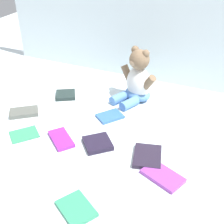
{
  "coord_description": "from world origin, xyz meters",
  "views": [
    {
      "loc": [
        0.4,
        -1.0,
        0.73
      ],
      "look_at": [
        -0.0,
        -0.1,
        0.1
      ],
      "focal_mm": 48.12,
      "sensor_mm": 36.0,
      "label": 1
    }
  ],
  "objects_px": {
    "book_case_0": "(98,143)",
    "book_case_8": "(76,209)",
    "book_case_5": "(163,176)",
    "book_case_2": "(110,116)",
    "book_case_6": "(61,139)",
    "teddy_bear": "(137,81)",
    "book_case_1": "(24,134)",
    "book_case_4": "(66,95)",
    "book_case_7": "(24,112)",
    "book_case_3": "(147,156)"
  },
  "relations": [
    {
      "from": "teddy_bear",
      "to": "book_case_8",
      "type": "xyz_separation_m",
      "value": [
        0.07,
        -0.7,
        -0.09
      ]
    },
    {
      "from": "teddy_bear",
      "to": "book_case_3",
      "type": "bearing_deg",
      "value": -40.73
    },
    {
      "from": "book_case_0",
      "to": "book_case_3",
      "type": "xyz_separation_m",
      "value": [
        0.2,
        0.01,
        -0.0
      ]
    },
    {
      "from": "book_case_5",
      "to": "book_case_8",
      "type": "bearing_deg",
      "value": -17.73
    },
    {
      "from": "book_case_0",
      "to": "book_case_5",
      "type": "relative_size",
      "value": 0.74
    },
    {
      "from": "book_case_0",
      "to": "book_case_5",
      "type": "bearing_deg",
      "value": 123.92
    },
    {
      "from": "book_case_2",
      "to": "book_case_3",
      "type": "distance_m",
      "value": 0.3
    },
    {
      "from": "book_case_1",
      "to": "book_case_4",
      "type": "bearing_deg",
      "value": 132.27
    },
    {
      "from": "book_case_3",
      "to": "book_case_5",
      "type": "height_order",
      "value": "book_case_3"
    },
    {
      "from": "book_case_2",
      "to": "book_case_5",
      "type": "xyz_separation_m",
      "value": [
        0.31,
        -0.27,
        0.0
      ]
    },
    {
      "from": "book_case_0",
      "to": "book_case_7",
      "type": "bearing_deg",
      "value": -52.03
    },
    {
      "from": "book_case_3",
      "to": "book_case_7",
      "type": "bearing_deg",
      "value": -20.15
    },
    {
      "from": "book_case_8",
      "to": "book_case_2",
      "type": "bearing_deg",
      "value": -136.08
    },
    {
      "from": "book_case_1",
      "to": "book_case_5",
      "type": "bearing_deg",
      "value": 39.72
    },
    {
      "from": "book_case_0",
      "to": "book_case_2",
      "type": "xyz_separation_m",
      "value": [
        -0.04,
        0.2,
        -0.0
      ]
    },
    {
      "from": "teddy_bear",
      "to": "book_case_2",
      "type": "bearing_deg",
      "value": -80.16
    },
    {
      "from": "teddy_bear",
      "to": "book_case_1",
      "type": "bearing_deg",
      "value": -100.6
    },
    {
      "from": "teddy_bear",
      "to": "book_case_0",
      "type": "relative_size",
      "value": 2.53
    },
    {
      "from": "book_case_1",
      "to": "book_case_4",
      "type": "distance_m",
      "value": 0.34
    },
    {
      "from": "book_case_5",
      "to": "book_case_1",
      "type": "bearing_deg",
      "value": -68.01
    },
    {
      "from": "teddy_bear",
      "to": "book_case_1",
      "type": "height_order",
      "value": "teddy_bear"
    },
    {
      "from": "book_case_7",
      "to": "book_case_8",
      "type": "bearing_deg",
      "value": -164.98
    },
    {
      "from": "teddy_bear",
      "to": "book_case_8",
      "type": "distance_m",
      "value": 0.71
    },
    {
      "from": "teddy_bear",
      "to": "book_case_6",
      "type": "bearing_deg",
      "value": -86.46
    },
    {
      "from": "book_case_0",
      "to": "book_case_5",
      "type": "distance_m",
      "value": 0.28
    },
    {
      "from": "teddy_bear",
      "to": "book_case_1",
      "type": "xyz_separation_m",
      "value": [
        -0.31,
        -0.46,
        -0.09
      ]
    },
    {
      "from": "book_case_3",
      "to": "book_case_7",
      "type": "xyz_separation_m",
      "value": [
        -0.6,
        0.06,
        0.0
      ]
    },
    {
      "from": "book_case_7",
      "to": "book_case_0",
      "type": "bearing_deg",
      "value": -136.74
    },
    {
      "from": "book_case_4",
      "to": "book_case_5",
      "type": "height_order",
      "value": "book_case_4"
    },
    {
      "from": "teddy_bear",
      "to": "book_case_7",
      "type": "bearing_deg",
      "value": -117.5
    },
    {
      "from": "book_case_2",
      "to": "book_case_6",
      "type": "bearing_deg",
      "value": -78.14
    },
    {
      "from": "book_case_3",
      "to": "book_case_0",
      "type": "bearing_deg",
      "value": -12.65
    },
    {
      "from": "book_case_0",
      "to": "book_case_8",
      "type": "xyz_separation_m",
      "value": [
        0.08,
        -0.3,
        -0.0
      ]
    },
    {
      "from": "book_case_6",
      "to": "book_case_8",
      "type": "bearing_deg",
      "value": -101.88
    },
    {
      "from": "book_case_2",
      "to": "book_case_7",
      "type": "bearing_deg",
      "value": -122.66
    },
    {
      "from": "book_case_5",
      "to": "book_case_8",
      "type": "height_order",
      "value": "book_case_5"
    },
    {
      "from": "book_case_5",
      "to": "book_case_6",
      "type": "xyz_separation_m",
      "value": [
        -0.42,
        0.04,
        -0.0
      ]
    },
    {
      "from": "book_case_5",
      "to": "book_case_6",
      "type": "height_order",
      "value": "same"
    },
    {
      "from": "book_case_0",
      "to": "book_case_1",
      "type": "relative_size",
      "value": 0.94
    },
    {
      "from": "book_case_2",
      "to": "book_case_8",
      "type": "xyz_separation_m",
      "value": [
        0.11,
        -0.5,
        -0.0
      ]
    },
    {
      "from": "book_case_1",
      "to": "book_case_7",
      "type": "xyz_separation_m",
      "value": [
        -0.1,
        0.13,
        0.0
      ]
    },
    {
      "from": "book_case_1",
      "to": "book_case_2",
      "type": "relative_size",
      "value": 1.01
    },
    {
      "from": "book_case_0",
      "to": "book_case_8",
      "type": "bearing_deg",
      "value": 61.72
    },
    {
      "from": "book_case_3",
      "to": "book_case_5",
      "type": "bearing_deg",
      "value": 122.84
    },
    {
      "from": "book_case_0",
      "to": "book_case_7",
      "type": "height_order",
      "value": "same"
    },
    {
      "from": "book_case_0",
      "to": "book_case_8",
      "type": "height_order",
      "value": "book_case_0"
    },
    {
      "from": "book_case_0",
      "to": "book_case_3",
      "type": "height_order",
      "value": "book_case_0"
    },
    {
      "from": "book_case_1",
      "to": "book_case_2",
      "type": "bearing_deg",
      "value": 85.0
    },
    {
      "from": "book_case_3",
      "to": "book_case_7",
      "type": "relative_size",
      "value": 1.03
    },
    {
      "from": "book_case_4",
      "to": "book_case_7",
      "type": "xyz_separation_m",
      "value": [
        -0.09,
        -0.21,
        0.0
      ]
    }
  ]
}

